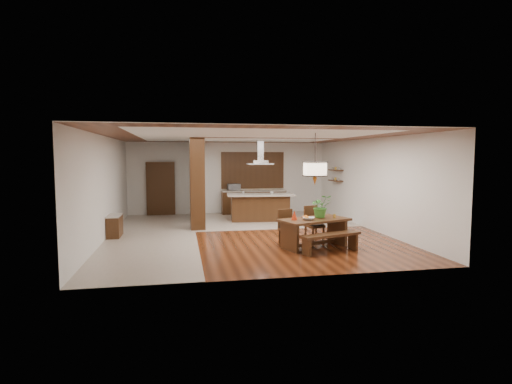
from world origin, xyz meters
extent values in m
plane|color=#3E1A0B|center=(0.00, 0.00, 0.00)|extent=(9.00, 9.00, 0.00)
cube|color=white|center=(0.00, 0.00, 2.90)|extent=(8.00, 9.00, 0.04)
cube|color=silver|center=(0.00, 4.50, 1.45)|extent=(8.00, 0.04, 2.90)
cube|color=silver|center=(0.00, -4.50, 1.45)|extent=(8.00, 0.04, 2.90)
cube|color=silver|center=(-4.00, 0.00, 1.45)|extent=(0.04, 9.00, 2.90)
cube|color=silver|center=(4.00, 0.00, 1.45)|extent=(0.04, 9.00, 2.90)
cube|color=#B4A596|center=(-2.75, 0.00, 0.01)|extent=(2.50, 9.00, 0.01)
cube|color=#B4A596|center=(1.25, 2.50, 0.01)|extent=(5.50, 4.00, 0.01)
cube|color=#432010|center=(0.00, 0.00, 2.88)|extent=(8.00, 9.00, 0.02)
cube|color=black|center=(-1.40, 1.20, 1.45)|extent=(0.45, 1.00, 2.90)
cube|color=silver|center=(-1.40, 3.30, 1.45)|extent=(0.18, 2.40, 2.90)
cube|color=black|center=(-3.81, 0.20, 0.32)|extent=(0.37, 0.88, 0.63)
cube|color=black|center=(-2.70, 4.40, 1.05)|extent=(1.10, 0.20, 2.10)
cube|color=black|center=(1.00, 4.20, 0.45)|extent=(2.60, 0.60, 0.90)
cube|color=#B5AB9E|center=(1.00, 4.20, 0.92)|extent=(2.60, 0.62, 0.05)
cube|color=#AA6533|center=(1.00, 4.46, 1.75)|extent=(2.60, 0.08, 1.50)
cube|color=black|center=(3.87, 2.60, 1.40)|extent=(0.26, 0.90, 0.04)
cube|color=black|center=(3.87, 2.60, 1.80)|extent=(0.26, 0.90, 0.04)
cube|color=black|center=(1.41, -2.13, 0.71)|extent=(1.96, 1.42, 0.06)
cube|color=black|center=(0.69, -2.39, 0.34)|extent=(0.31, 0.69, 0.68)
cube|color=black|center=(2.13, -1.88, 0.34)|extent=(0.31, 0.69, 0.68)
imported|color=#377928|center=(1.63, -1.97, 1.03)|extent=(0.54, 0.47, 0.59)
imported|color=beige|center=(1.20, -2.30, 0.77)|extent=(0.38, 0.38, 0.07)
cone|color=#B0270C|center=(0.85, -2.22, 0.85)|extent=(0.18, 0.18, 0.24)
cylinder|color=gold|center=(1.98, -2.06, 0.78)|extent=(0.07, 0.07, 0.09)
cube|color=black|center=(0.88, 2.28, 0.46)|extent=(2.12, 0.94, 0.93)
cube|color=#B5AB9E|center=(0.88, 2.23, 0.95)|extent=(2.44, 1.22, 0.05)
imported|color=silver|center=(1.29, 2.15, 1.02)|extent=(0.11, 0.11, 0.09)
imported|color=silver|center=(0.18, 4.19, 1.08)|extent=(0.53, 0.40, 0.27)
camera|label=1|loc=(-1.91, -11.72, 2.30)|focal=28.00mm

